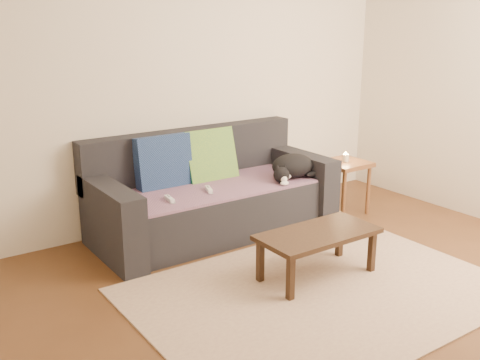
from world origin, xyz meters
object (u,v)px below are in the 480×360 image
Objects in this scene: sofa at (211,198)px; cat at (292,167)px; wii_remote_b at (209,189)px; side_table at (345,171)px; wii_remote_a at (170,199)px; coffee_table at (318,237)px.

sofa is 4.14× the size of cat.
side_table reaches higher than wii_remote_b.
cat is 0.64m from side_table.
wii_remote_a is 0.30× the size of side_table.
coffee_table is at bearing -145.43° from wii_remote_b.
side_table reaches higher than wii_remote_a.
wii_remote_b is at bearing -175.02° from cat.
coffee_table is (0.66, -1.00, -0.15)m from wii_remote_a.
cat reaches higher than wii_remote_b.
wii_remote_a is (-1.21, 0.03, -0.09)m from cat.
wii_remote_b reaches higher than coffee_table.
wii_remote_b is 1.46m from side_table.
cat is at bearing -20.86° from sofa.
wii_remote_a is 0.39m from wii_remote_b.
wii_remote_b is (-0.14, -0.19, 0.15)m from sofa.
wii_remote_a and wii_remote_b have the same top height.
coffee_table is at bearing -138.00° from wii_remote_a.
sofa is at bearing -58.16° from wii_remote_a.
wii_remote_a is at bearing 177.70° from side_table.
sofa is 4.14× the size of side_table.
side_table is (1.46, -0.12, -0.04)m from wii_remote_b.
cat reaches higher than side_table.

